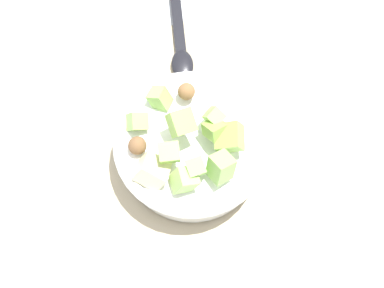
# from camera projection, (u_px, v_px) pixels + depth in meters

# --- Properties ---
(ground_plane) EXTENTS (2.40, 2.40, 0.00)m
(ground_plane) POSITION_uv_depth(u_px,v_px,m) (197.00, 150.00, 0.74)
(ground_plane) COLOR silver
(placemat) EXTENTS (0.45, 0.34, 0.01)m
(placemat) POSITION_uv_depth(u_px,v_px,m) (197.00, 149.00, 0.74)
(placemat) COLOR tan
(placemat) RESTS_ON ground_plane
(salad_bowl) EXTENTS (0.23, 0.23, 0.12)m
(salad_bowl) POSITION_uv_depth(u_px,v_px,m) (191.00, 146.00, 0.69)
(salad_bowl) COLOR white
(salad_bowl) RESTS_ON placemat
(serving_spoon) EXTENTS (0.22, 0.10, 0.01)m
(serving_spoon) POSITION_uv_depth(u_px,v_px,m) (180.00, 40.00, 0.80)
(serving_spoon) COLOR black
(serving_spoon) RESTS_ON placemat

